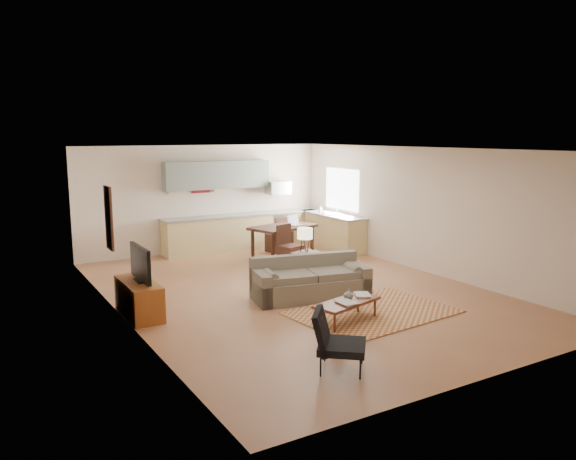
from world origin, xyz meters
TOP-DOWN VIEW (x-y plane):
  - room at (0.00, 0.00)m, footprint 9.00×9.00m
  - kitchen_counter_back at (0.90, 4.18)m, footprint 4.26×0.64m
  - kitchen_counter_right at (2.93, 3.00)m, footprint 0.64×2.26m
  - kitchen_range at (2.00, 4.18)m, footprint 0.62×0.62m
  - kitchen_microwave at (2.00, 4.20)m, footprint 0.62×0.40m
  - upper_cabinets at (0.30, 4.33)m, footprint 2.80×0.34m
  - window_right at (3.23, 3.00)m, footprint 0.02×1.40m
  - wall_art_left at (-3.21, 0.90)m, footprint 0.06×0.42m
  - triptych at (-0.10, 4.47)m, footprint 1.70×0.04m
  - rug at (0.43, -1.76)m, footprint 2.79×2.06m
  - sofa at (-0.00, -0.51)m, footprint 2.33×1.36m
  - coffee_table at (-0.23, -1.94)m, footprint 1.27×0.77m
  - book_a at (-0.45, -2.05)m, footprint 0.25×0.33m
  - book_b at (0.06, -1.76)m, footprint 0.51×0.53m
  - vase at (-0.15, -1.87)m, footprint 0.19×0.19m
  - armchair at (-1.38, -3.38)m, footprint 0.96×0.96m
  - tv_credenza at (-2.99, 0.09)m, footprint 0.49×1.27m
  - tv at (-2.94, 0.09)m, footprint 0.10×0.98m
  - console_table at (0.50, 0.48)m, footprint 0.62×0.50m
  - table_lamp at (0.50, 0.48)m, footprint 0.40×0.40m
  - dining_table at (1.24, 2.63)m, footprint 1.77×1.31m
  - dining_chair_near at (0.97, 1.84)m, footprint 0.57×0.58m
  - dining_chair_far at (1.50, 3.42)m, footprint 0.52×0.54m
  - laptop at (1.56, 2.53)m, footprint 0.39×0.33m
  - soap_bottle at (2.83, 3.40)m, footprint 0.10×0.10m

SIDE VIEW (x-z plane):
  - rug at x=0.43m, z-range 0.00..0.02m
  - coffee_table at x=-0.23m, z-range 0.00..0.36m
  - tv_credenza at x=-2.99m, z-range 0.00..0.59m
  - console_table at x=0.50m, z-range 0.00..0.63m
  - book_b at x=0.06m, z-range 0.35..0.38m
  - book_a at x=-0.45m, z-range 0.35..0.39m
  - sofa at x=0.00m, z-range 0.00..0.76m
  - armchair at x=-1.38m, z-range 0.00..0.78m
  - dining_table at x=1.24m, z-range 0.00..0.80m
  - vase at x=-0.15m, z-range 0.35..0.52m
  - kitchen_range at x=2.00m, z-range 0.00..0.90m
  - dining_chair_far at x=1.50m, z-range 0.00..0.90m
  - kitchen_counter_back at x=0.90m, z-range 0.00..0.92m
  - kitchen_counter_right at x=2.93m, z-range 0.00..0.92m
  - dining_chair_near at x=0.97m, z-range 0.00..0.95m
  - tv at x=-2.94m, z-range 0.59..1.17m
  - table_lamp at x=0.50m, z-range 0.63..1.14m
  - laptop at x=1.56m, z-range 0.80..1.05m
  - soap_bottle at x=2.83m, z-range 0.92..1.11m
  - room at x=0.00m, z-range -3.15..5.85m
  - kitchen_microwave at x=2.00m, z-range 1.38..1.73m
  - window_right at x=3.23m, z-range 1.02..2.08m
  - wall_art_left at x=-3.21m, z-range 1.00..2.10m
  - triptych at x=-0.10m, z-range 1.50..2.00m
  - upper_cabinets at x=0.30m, z-range 1.60..2.30m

